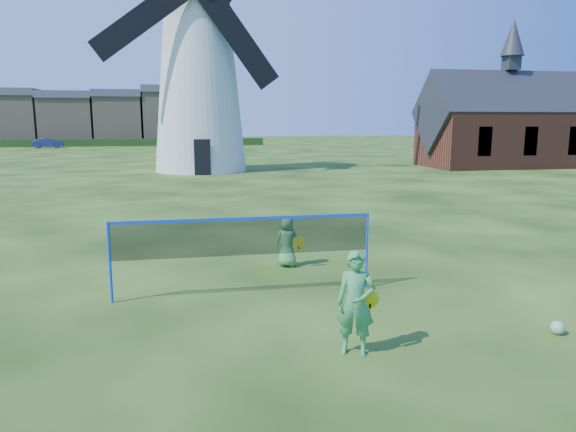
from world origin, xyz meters
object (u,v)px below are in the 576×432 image
(player_girl, at_px, (356,303))
(play_ball, at_px, (558,328))
(chapel, at_px, (507,126))
(windmill, at_px, (199,74))
(car_right, at_px, (48,143))
(badminton_net, at_px, (244,238))
(player_boy, at_px, (288,242))

(player_girl, distance_m, play_ball, 3.47)
(chapel, xyz_separation_m, player_girl, (-21.22, -29.24, -2.22))
(windmill, xyz_separation_m, car_right, (-18.20, 35.19, -5.86))
(badminton_net, bearing_deg, player_girl, -66.26)
(windmill, relative_size, play_ball, 83.76)
(player_girl, height_order, car_right, player_girl)
(chapel, distance_m, player_girl, 36.20)
(player_boy, bearing_deg, windmill, -62.66)
(player_girl, height_order, play_ball, player_girl)
(chapel, relative_size, player_girl, 8.15)
(badminton_net, distance_m, player_boy, 2.30)
(player_boy, xyz_separation_m, play_ball, (3.49, -4.78, -0.48))
(windmill, distance_m, play_ball, 30.80)
(car_right, bearing_deg, badminton_net, -170.72)
(player_girl, distance_m, car_right, 67.89)
(play_ball, xyz_separation_m, car_right, (-22.99, 64.94, 0.50))
(play_ball, bearing_deg, car_right, 109.50)
(play_ball, bearing_deg, windmill, 99.14)
(player_boy, bearing_deg, player_girl, 115.38)
(chapel, xyz_separation_m, badminton_net, (-22.52, -26.28, -1.85))
(car_right, bearing_deg, player_boy, -169.18)
(player_girl, relative_size, player_boy, 1.30)
(car_right, bearing_deg, windmill, -159.78)
(badminton_net, bearing_deg, play_ball, -31.63)
(chapel, height_order, player_boy, chapel)
(player_boy, relative_size, play_ball, 5.38)
(badminton_net, height_order, player_girl, badminton_net)
(player_girl, bearing_deg, windmill, 115.97)
(chapel, relative_size, car_right, 3.41)
(windmill, xyz_separation_m, player_boy, (1.29, -24.97, -5.88))
(chapel, bearing_deg, player_girl, -125.96)
(badminton_net, xyz_separation_m, player_boy, (1.22, 1.88, -0.55))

